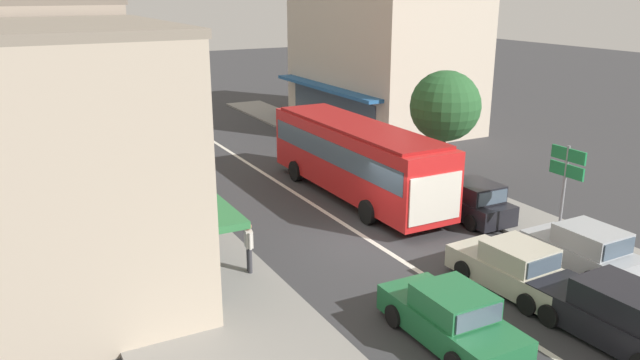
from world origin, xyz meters
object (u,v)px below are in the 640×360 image
at_px(parked_hatchback_kerb_front, 584,251).
at_px(directional_road_sign, 566,172).
at_px(city_bus, 356,155).
at_px(pedestrian_browsing_midblock, 249,244).
at_px(parked_hatchback_kerb_second, 470,201).
at_px(wagon_queue_far_back, 621,317).
at_px(sedan_adjacent_lane_lead, 516,269).
at_px(street_tree_right, 445,106).
at_px(traffic_light_downstreet, 138,96).
at_px(pedestrian_with_handbag_near, 181,184).
at_px(sedan_adjacent_lane_trail, 451,318).

height_order(parked_hatchback_kerb_front, directional_road_sign, directional_road_sign).
bearing_deg(city_bus, pedestrian_browsing_midblock, -144.13).
bearing_deg(pedestrian_browsing_midblock, parked_hatchback_kerb_second, 3.92).
bearing_deg(pedestrian_browsing_midblock, directional_road_sign, -15.25).
distance_m(wagon_queue_far_back, pedestrian_browsing_midblock, 10.58).
relative_size(city_bus, directional_road_sign, 3.02).
xyz_separation_m(city_bus, wagon_queue_far_back, (-0.12, -13.09, -1.14)).
bearing_deg(city_bus, sedan_adjacent_lane_lead, -91.73).
xyz_separation_m(parked_hatchback_kerb_front, parked_hatchback_kerb_second, (0.06, 5.38, 0.00)).
height_order(directional_road_sign, street_tree_right, street_tree_right).
bearing_deg(parked_hatchback_kerb_second, city_bus, 120.64).
distance_m(wagon_queue_far_back, traffic_light_downstreet, 27.55).
distance_m(parked_hatchback_kerb_front, directional_road_sign, 2.92).
bearing_deg(directional_road_sign, street_tree_right, 86.09).
bearing_deg(directional_road_sign, sedan_adjacent_lane_lead, -155.33).
xyz_separation_m(street_tree_right, pedestrian_with_handbag_near, (-11.10, 2.78, -2.68)).
height_order(wagon_queue_far_back, traffic_light_downstreet, traffic_light_downstreet).
relative_size(sedan_adjacent_lane_lead, pedestrian_browsing_midblock, 2.63).
bearing_deg(street_tree_right, pedestrian_with_handbag_near, 165.94).
distance_m(wagon_queue_far_back, street_tree_right, 13.35).
xyz_separation_m(wagon_queue_far_back, traffic_light_downstreet, (-5.89, 26.83, 2.11)).
bearing_deg(pedestrian_with_handbag_near, parked_hatchback_kerb_second, -33.49).
distance_m(wagon_queue_far_back, parked_hatchback_kerb_front, 4.27).
height_order(city_bus, pedestrian_with_handbag_near, city_bus).
height_order(city_bus, wagon_queue_far_back, city_bus).
xyz_separation_m(sedan_adjacent_lane_trail, wagon_queue_far_back, (3.75, -2.08, 0.08)).
height_order(city_bus, parked_hatchback_kerb_second, city_bus).
relative_size(wagon_queue_far_back, street_tree_right, 0.86).
bearing_deg(street_tree_right, sedan_adjacent_lane_trail, -127.68).
xyz_separation_m(sedan_adjacent_lane_trail, parked_hatchback_kerb_front, (6.40, 1.26, 0.05)).
distance_m(sedan_adjacent_lane_lead, wagon_queue_far_back, 3.45).
relative_size(city_bus, sedan_adjacent_lane_trail, 2.58).
distance_m(sedan_adjacent_lane_lead, parked_hatchback_kerb_second, 6.02).
xyz_separation_m(sedan_adjacent_lane_lead, directional_road_sign, (3.85, 1.77, 2.04)).
bearing_deg(city_bus, traffic_light_downstreet, 113.64).
bearing_deg(sedan_adjacent_lane_lead, traffic_light_downstreet, 103.74).
height_order(wagon_queue_far_back, pedestrian_browsing_midblock, pedestrian_browsing_midblock).
bearing_deg(wagon_queue_far_back, parked_hatchback_kerb_second, 72.77).
height_order(city_bus, directional_road_sign, directional_road_sign).
bearing_deg(pedestrian_with_handbag_near, wagon_queue_far_back, -65.33).
distance_m(traffic_light_downstreet, pedestrian_with_handbag_near, 11.90).
xyz_separation_m(sedan_adjacent_lane_lead, pedestrian_browsing_midblock, (-6.65, 4.63, 0.40)).
xyz_separation_m(wagon_queue_far_back, pedestrian_browsing_midblock, (-6.83, 8.07, 0.32)).
relative_size(directional_road_sign, pedestrian_with_handbag_near, 2.21).
distance_m(pedestrian_with_handbag_near, pedestrian_browsing_midblock, 7.04).
bearing_deg(pedestrian_browsing_midblock, pedestrian_with_handbag_near, 90.91).
height_order(traffic_light_downstreet, pedestrian_browsing_midblock, traffic_light_downstreet).
bearing_deg(street_tree_right, city_bus, 169.24).
height_order(sedan_adjacent_lane_trail, traffic_light_downstreet, traffic_light_downstreet).
height_order(traffic_light_downstreet, pedestrian_with_handbag_near, traffic_light_downstreet).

